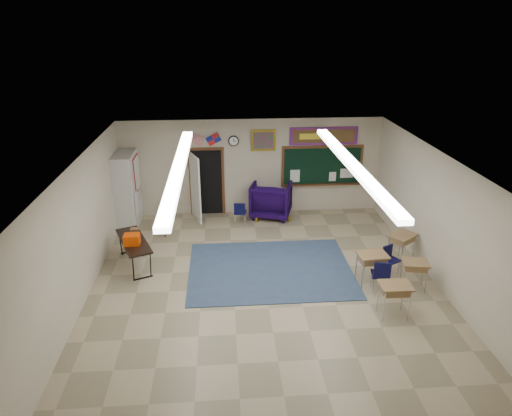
{
  "coord_description": "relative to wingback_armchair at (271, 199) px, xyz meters",
  "views": [
    {
      "loc": [
        -0.9,
        -8.99,
        5.75
      ],
      "look_at": [
        -0.1,
        1.5,
        1.38
      ],
      "focal_mm": 32.0,
      "sensor_mm": 36.0,
      "label": 1
    }
  ],
  "objects": [
    {
      "name": "doorway",
      "position": [
        -2.08,
        0.2,
        0.5
      ],
      "size": [
        1.1,
        0.89,
        2.16
      ],
      "color": "black",
      "rests_on": "back_wall"
    },
    {
      "name": "floor",
      "position": [
        -0.58,
        -4.15,
        -0.55
      ],
      "size": [
        9.0,
        9.0,
        0.0
      ],
      "primitive_type": "plane",
      "color": "tan",
      "rests_on": "ground"
    },
    {
      "name": "bulletin_board",
      "position": [
        1.62,
        0.32,
        1.9
      ],
      "size": [
        2.1,
        0.05,
        0.55
      ],
      "color": "red",
      "rests_on": "back_wall"
    },
    {
      "name": "folding_table",
      "position": [
        -3.74,
        -2.86,
        -0.17
      ],
      "size": [
        1.15,
        1.77,
        0.96
      ],
      "rotation": [
        0.0,
        0.0,
        0.39
      ],
      "color": "black",
      "rests_on": "floor"
    },
    {
      "name": "student_chair_desk_b",
      "position": [
        2.52,
        -3.75,
        -0.2
      ],
      "size": [
        0.48,
        0.48,
        0.7
      ],
      "primitive_type": null,
      "rotation": [
        0.0,
        0.0,
        0.49
      ],
      "color": "#080932",
      "rests_on": "floor"
    },
    {
      "name": "storage_cabinet",
      "position": [
        -4.29,
        -0.3,
        0.54
      ],
      "size": [
        0.59,
        1.25,
        2.2
      ],
      "color": "beige",
      "rests_on": "floor"
    },
    {
      "name": "back_wall",
      "position": [
        -0.58,
        0.35,
        0.95
      ],
      "size": [
        8.0,
        0.04,
        3.0
      ],
      "primitive_type": "cube",
      "color": "beige",
      "rests_on": "floor"
    },
    {
      "name": "area_rug",
      "position": [
        -0.38,
        -3.35,
        -0.54
      ],
      "size": [
        4.0,
        3.0,
        0.02
      ],
      "primitive_type": "cube",
      "color": "#354965",
      "rests_on": "floor"
    },
    {
      "name": "wall_clock",
      "position": [
        -1.13,
        0.32,
        1.8
      ],
      "size": [
        0.32,
        0.05,
        0.32
      ],
      "color": "black",
      "rests_on": "back_wall"
    },
    {
      "name": "wooden_stool",
      "position": [
        -3.2,
        -1.15,
        -0.21
      ],
      "size": [
        0.37,
        0.37,
        0.66
      ],
      "color": "#462915",
      "rests_on": "floor"
    },
    {
      "name": "front_wall",
      "position": [
        -0.58,
        -8.65,
        0.95
      ],
      "size": [
        8.0,
        0.04,
        3.0
      ],
      "primitive_type": "cube",
      "color": "beige",
      "rests_on": "floor"
    },
    {
      "name": "student_desk_back_right",
      "position": [
        2.79,
        -4.45,
        -0.16
      ],
      "size": [
        0.66,
        0.54,
        0.7
      ],
      "rotation": [
        0.0,
        0.0,
        -0.19
      ],
      "color": "olive",
      "rests_on": "floor"
    },
    {
      "name": "framed_art_print",
      "position": [
        -0.23,
        0.32,
        1.8
      ],
      "size": [
        0.75,
        0.05,
        0.65
      ],
      "color": "olive",
      "rests_on": "back_wall"
    },
    {
      "name": "right_wall",
      "position": [
        3.42,
        -4.15,
        0.95
      ],
      "size": [
        0.04,
        9.0,
        3.0
      ],
      "primitive_type": "cube",
      "color": "beige",
      "rests_on": "floor"
    },
    {
      "name": "student_desk_front_right",
      "position": [
        2.96,
        -3.21,
        -0.12
      ],
      "size": [
        0.81,
        0.78,
        0.78
      ],
      "rotation": [
        0.0,
        0.0,
        0.64
      ],
      "color": "olive",
      "rests_on": "floor"
    },
    {
      "name": "left_wall",
      "position": [
        -4.58,
        -4.15,
        0.95
      ],
      "size": [
        0.04,
        9.0,
        3.0
      ],
      "primitive_type": "cube",
      "color": "beige",
      "rests_on": "floor"
    },
    {
      "name": "chalkboard",
      "position": [
        1.62,
        0.31,
        0.91
      ],
      "size": [
        2.55,
        0.14,
        1.3
      ],
      "color": "#593119",
      "rests_on": "back_wall"
    },
    {
      "name": "ceiling",
      "position": [
        -0.58,
        -4.15,
        2.45
      ],
      "size": [
        8.0,
        9.0,
        0.04
      ],
      "primitive_type": "cube",
      "color": "silver",
      "rests_on": "back_wall"
    },
    {
      "name": "student_chair_desk_a",
      "position": [
        1.99,
        -4.49,
        -0.14
      ],
      "size": [
        0.48,
        0.48,
        0.82
      ],
      "primitive_type": null,
      "rotation": [
        0.0,
        0.0,
        2.95
      ],
      "color": "#080932",
      "rests_on": "floor"
    },
    {
      "name": "wingback_armchair",
      "position": [
        0.0,
        0.0,
        0.0
      ],
      "size": [
        1.47,
        1.5,
        1.11
      ],
      "primitive_type": "imported",
      "rotation": [
        0.0,
        0.0,
        2.86
      ],
      "color": "black",
      "rests_on": "floor"
    },
    {
      "name": "fluorescent_strips",
      "position": [
        -0.58,
        -4.15,
        2.39
      ],
      "size": [
        3.86,
        6.0,
        0.1
      ],
      "primitive_type": null,
      "color": "white",
      "rests_on": "ceiling"
    },
    {
      "name": "student_chair_reading",
      "position": [
        -1.0,
        -0.56,
        -0.19
      ],
      "size": [
        0.42,
        0.42,
        0.73
      ],
      "primitive_type": null,
      "rotation": [
        0.0,
        0.0,
        2.98
      ],
      "color": "#080932",
      "rests_on": "floor"
    },
    {
      "name": "student_desk_front_left",
      "position": [
        1.87,
        -4.19,
        -0.11
      ],
      "size": [
        0.71,
        0.56,
        0.8
      ],
      "rotation": [
        0.0,
        0.0,
        0.09
      ],
      "color": "olive",
      "rests_on": "floor"
    },
    {
      "name": "student_desk_back_left",
      "position": [
        1.96,
        -5.44,
        -0.13
      ],
      "size": [
        0.64,
        0.48,
        0.76
      ],
      "rotation": [
        0.0,
        0.0,
        -0.01
      ],
      "color": "olive",
      "rests_on": "floor"
    },
    {
      "name": "wall_flags",
      "position": [
        -1.98,
        0.29,
        1.93
      ],
      "size": [
        1.16,
        0.06,
        0.7
      ],
      "primitive_type": null,
      "color": "red",
      "rests_on": "back_wall"
    }
  ]
}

